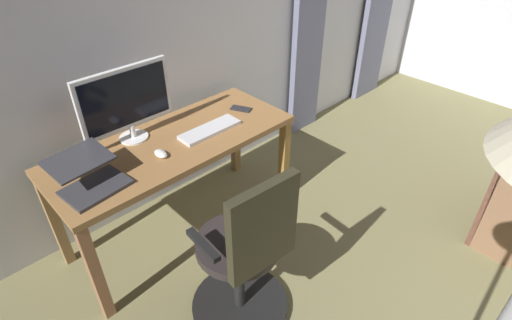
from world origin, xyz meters
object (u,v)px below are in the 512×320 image
computer_keyboard (210,130)px  laptop (89,177)px  desk (175,153)px  office_chair (246,259)px  cell_phone_by_monitor (241,109)px  computer_monitor (126,101)px  computer_mouse (161,154)px

computer_keyboard → laptop: size_ratio=1.10×
desk → laptop: bearing=7.5°
office_chair → laptop: size_ratio=2.77×
desk → cell_phone_by_monitor: (-0.58, -0.01, 0.10)m
laptop → cell_phone_by_monitor: size_ratio=2.64×
desk → computer_keyboard: computer_keyboard is taller
computer_monitor → cell_phone_by_monitor: (-0.74, 0.19, -0.25)m
laptop → computer_mouse: (-0.42, 0.02, -0.04)m
computer_keyboard → cell_phone_by_monitor: (-0.34, -0.08, -0.01)m
desk → computer_keyboard: 0.27m
office_chair → computer_monitor: computer_monitor is taller
desk → computer_keyboard: size_ratio=3.72×
computer_monitor → cell_phone_by_monitor: 0.81m
computer_monitor → computer_keyboard: (-0.40, 0.27, -0.25)m
computer_monitor → office_chair: bearing=89.6°
computer_mouse → office_chair: bearing=88.6°
desk → laptop: size_ratio=4.10×
office_chair → cell_phone_by_monitor: bearing=53.5°
computer_keyboard → laptop: (0.80, 0.00, 0.04)m
desk → laptop: (0.57, 0.07, 0.15)m
cell_phone_by_monitor → computer_monitor: bearing=-40.3°
computer_monitor → laptop: (0.41, 0.27, -0.20)m
laptop → computer_mouse: laptop is taller
computer_monitor → computer_keyboard: 0.54m
office_chair → desk: bearing=83.3°
computer_mouse → computer_keyboard: bearing=-176.8°
computer_monitor → cell_phone_by_monitor: size_ratio=4.06×
computer_mouse → cell_phone_by_monitor: computer_mouse is taller
computer_keyboard → laptop: laptop is taller
desk → computer_monitor: computer_monitor is taller
computer_monitor → computer_keyboard: bearing=145.6°
computer_keyboard → desk: bearing=-17.4°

